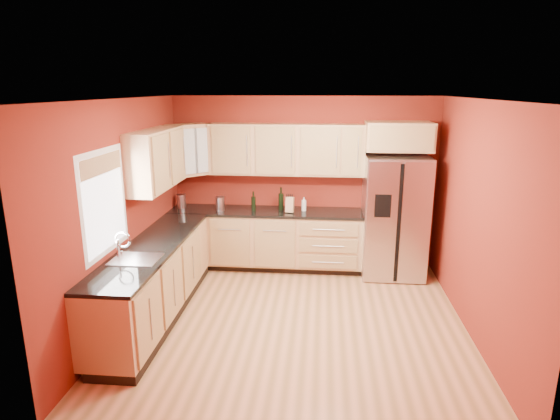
% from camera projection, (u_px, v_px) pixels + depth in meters
% --- Properties ---
extents(floor, '(4.00, 4.00, 0.00)m').
position_uv_depth(floor, '(294.00, 321.00, 5.61)').
color(floor, '#99693B').
rests_on(floor, ground).
extents(ceiling, '(4.00, 4.00, 0.00)m').
position_uv_depth(ceiling, '(296.00, 99.00, 4.95)').
color(ceiling, white).
rests_on(ceiling, wall_back).
extents(wall_back, '(4.00, 0.04, 2.60)m').
position_uv_depth(wall_back, '(303.00, 182.00, 7.20)').
color(wall_back, maroon).
rests_on(wall_back, floor).
extents(wall_front, '(4.00, 0.04, 2.60)m').
position_uv_depth(wall_front, '(278.00, 292.00, 3.35)').
color(wall_front, maroon).
rests_on(wall_front, floor).
extents(wall_left, '(0.04, 4.00, 2.60)m').
position_uv_depth(wall_left, '(124.00, 213.00, 5.46)').
color(wall_left, maroon).
rests_on(wall_left, floor).
extents(wall_right, '(0.04, 4.00, 2.60)m').
position_uv_depth(wall_right, '(478.00, 222.00, 5.10)').
color(wall_right, maroon).
rests_on(wall_right, floor).
extents(base_cabinets_back, '(2.90, 0.60, 0.88)m').
position_uv_depth(base_cabinets_back, '(266.00, 240.00, 7.18)').
color(base_cabinets_back, tan).
rests_on(base_cabinets_back, floor).
extents(base_cabinets_left, '(0.60, 2.80, 0.88)m').
position_uv_depth(base_cabinets_left, '(154.00, 282.00, 5.65)').
color(base_cabinets_left, tan).
rests_on(base_cabinets_left, floor).
extents(countertop_back, '(2.90, 0.62, 0.04)m').
position_uv_depth(countertop_back, '(266.00, 212.00, 7.06)').
color(countertop_back, black).
rests_on(countertop_back, base_cabinets_back).
extents(countertop_left, '(0.62, 2.80, 0.04)m').
position_uv_depth(countertop_left, '(153.00, 246.00, 5.53)').
color(countertop_left, black).
rests_on(countertop_left, base_cabinets_left).
extents(upper_cabinets_back, '(2.30, 0.33, 0.75)m').
position_uv_depth(upper_cabinets_back, '(286.00, 149.00, 6.93)').
color(upper_cabinets_back, tan).
rests_on(upper_cabinets_back, wall_back).
extents(upper_cabinets_left, '(0.33, 1.35, 0.75)m').
position_uv_depth(upper_cabinets_left, '(157.00, 159.00, 6.01)').
color(upper_cabinets_left, tan).
rests_on(upper_cabinets_left, wall_left).
extents(corner_upper_cabinet, '(0.67, 0.67, 0.75)m').
position_uv_depth(corner_upper_cabinet, '(190.00, 150.00, 6.90)').
color(corner_upper_cabinet, tan).
rests_on(corner_upper_cabinet, wall_back).
extents(over_fridge_cabinet, '(0.92, 0.60, 0.40)m').
position_uv_depth(over_fridge_cabinet, '(398.00, 136.00, 6.60)').
color(over_fridge_cabinet, tan).
rests_on(over_fridge_cabinet, wall_back).
extents(refrigerator, '(0.90, 0.75, 1.78)m').
position_uv_depth(refrigerator, '(394.00, 217.00, 6.82)').
color(refrigerator, '#B7B7BC').
rests_on(refrigerator, floor).
extents(window, '(0.03, 0.90, 1.00)m').
position_uv_depth(window, '(105.00, 202.00, 4.91)').
color(window, white).
rests_on(window, wall_left).
extents(sink_faucet, '(0.50, 0.42, 0.30)m').
position_uv_depth(sink_faucet, '(135.00, 246.00, 5.01)').
color(sink_faucet, silver).
rests_on(sink_faucet, countertop_left).
extents(canister_left, '(0.15, 0.15, 0.21)m').
position_uv_depth(canister_left, '(182.00, 201.00, 7.16)').
color(canister_left, '#B7B7BC').
rests_on(canister_left, countertop_back).
extents(canister_right, '(0.14, 0.14, 0.21)m').
position_uv_depth(canister_right, '(220.00, 204.00, 7.02)').
color(canister_right, '#B7B7BC').
rests_on(canister_right, countertop_back).
extents(wine_bottle_a, '(0.08, 0.08, 0.30)m').
position_uv_depth(wine_bottle_a, '(253.00, 201.00, 6.99)').
color(wine_bottle_a, black).
rests_on(wine_bottle_a, countertop_back).
extents(wine_bottle_b, '(0.09, 0.09, 0.35)m').
position_uv_depth(wine_bottle_b, '(281.00, 199.00, 7.04)').
color(wine_bottle_b, black).
rests_on(wine_bottle_b, countertop_back).
extents(knife_block, '(0.13, 0.12, 0.23)m').
position_uv_depth(knife_block, '(290.00, 205.00, 6.93)').
color(knife_block, tan).
rests_on(knife_block, countertop_back).
extents(soap_dispenser, '(0.07, 0.07, 0.21)m').
position_uv_depth(soap_dispenser, '(304.00, 204.00, 7.01)').
color(soap_dispenser, white).
rests_on(soap_dispenser, countertop_back).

